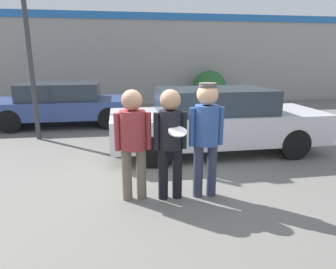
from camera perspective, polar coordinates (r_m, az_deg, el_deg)
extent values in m
plane|color=#66635E|center=(5.06, -1.91, -10.48)|extent=(56.00, 56.00, 0.00)
cube|color=gray|center=(13.99, -7.28, 13.96)|extent=(24.00, 0.18, 4.01)
cube|color=#2666B2|center=(13.98, -7.52, 21.57)|extent=(24.00, 0.04, 0.30)
cylinder|color=#665B4C|center=(4.63, -7.84, -7.59)|extent=(0.15, 0.15, 0.81)
cylinder|color=#665B4C|center=(4.64, -5.10, -7.46)|extent=(0.15, 0.15, 0.81)
cylinder|color=maroon|center=(4.42, -6.73, 0.85)|extent=(0.38, 0.38, 0.58)
cylinder|color=maroon|center=(4.42, -9.68, 0.46)|extent=(0.09, 0.09, 0.56)
cylinder|color=maroon|center=(4.44, -3.78, 0.70)|extent=(0.09, 0.09, 0.56)
sphere|color=tan|center=(4.34, -6.90, 6.52)|extent=(0.31, 0.31, 0.31)
cylinder|color=black|center=(4.62, -0.93, -7.51)|extent=(0.15, 0.15, 0.81)
cylinder|color=black|center=(4.65, 1.77, -7.34)|extent=(0.15, 0.15, 0.81)
cylinder|color=black|center=(4.42, 0.44, 0.95)|extent=(0.33, 0.33, 0.58)
cylinder|color=black|center=(4.40, -2.20, 0.57)|extent=(0.09, 0.09, 0.56)
cylinder|color=black|center=(4.46, 3.03, 0.78)|extent=(0.09, 0.09, 0.56)
sphere|color=tan|center=(4.34, 0.45, 6.61)|extent=(0.30, 0.30, 0.30)
cylinder|color=white|center=(4.19, 1.85, 0.58)|extent=(0.27, 0.26, 0.10)
cylinder|color=#2D3347|center=(4.71, 5.76, -6.91)|extent=(0.15, 0.15, 0.85)
cylinder|color=#2D3347|center=(4.77, 8.33, -6.71)|extent=(0.15, 0.15, 0.85)
cylinder|color=#2D4C8C|center=(4.52, 7.34, 1.77)|extent=(0.37, 0.37, 0.60)
cylinder|color=#2D4C8C|center=(4.47, 4.60, 1.41)|extent=(0.09, 0.09, 0.58)
cylinder|color=#2D4C8C|center=(4.60, 10.00, 1.60)|extent=(0.09, 0.09, 0.58)
sphere|color=tan|center=(4.44, 7.54, 7.56)|extent=(0.32, 0.32, 0.32)
cylinder|color=#4C4742|center=(4.43, 7.60, 9.35)|extent=(0.26, 0.26, 0.06)
cube|color=silver|center=(6.93, 9.26, 1.65)|extent=(4.78, 1.76, 0.66)
cube|color=#28333D|center=(6.80, 8.69, 6.47)|extent=(2.49, 1.51, 0.52)
cylinder|color=black|center=(8.26, 17.24, 1.30)|extent=(0.67, 0.22, 0.67)
cylinder|color=black|center=(6.95, 22.91, -1.67)|extent=(0.67, 0.22, 0.67)
cylinder|color=black|center=(7.43, -3.66, 0.49)|extent=(0.67, 0.22, 0.67)
cylinder|color=black|center=(5.94, -2.11, -3.15)|extent=(0.67, 0.22, 0.67)
cube|color=#334784|center=(10.18, -19.06, 4.88)|extent=(4.56, 1.87, 0.55)
cube|color=#28333D|center=(10.12, -19.83, 7.79)|extent=(2.37, 1.61, 0.51)
cylinder|color=black|center=(10.90, -10.92, 4.83)|extent=(0.68, 0.22, 0.68)
cylinder|color=black|center=(9.25, -11.11, 3.10)|extent=(0.68, 0.22, 0.68)
cylinder|color=black|center=(11.33, -25.37, 4.05)|extent=(0.68, 0.22, 0.68)
cylinder|color=black|center=(9.76, -27.93, 2.25)|extent=(0.68, 0.22, 0.68)
cylinder|color=#38383D|center=(8.52, -25.21, 16.79)|extent=(0.12, 0.12, 5.32)
sphere|color=#285B2D|center=(13.69, 7.84, 8.76)|extent=(1.55, 1.55, 1.55)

